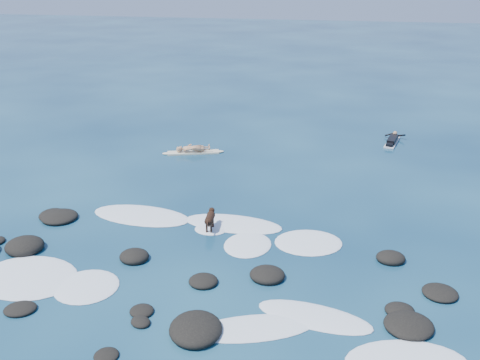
# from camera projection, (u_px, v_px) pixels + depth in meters

# --- Properties ---
(ground) EXTENTS (160.00, 160.00, 0.00)m
(ground) POSITION_uv_depth(u_px,v_px,m) (204.00, 254.00, 16.40)
(ground) COLOR #0A2642
(ground) RESTS_ON ground
(reef_rocks) EXTENTS (14.47, 7.40, 0.49)m
(reef_rocks) POSITION_uv_depth(u_px,v_px,m) (169.00, 272.00, 15.26)
(reef_rocks) COLOR black
(reef_rocks) RESTS_ON ground
(breaking_foam) EXTENTS (13.41, 7.97, 0.12)m
(breaking_foam) POSITION_uv_depth(u_px,v_px,m) (202.00, 266.00, 15.70)
(breaking_foam) COLOR white
(breaking_foam) RESTS_ON ground
(standing_surfer_rig) EXTENTS (2.84, 1.27, 1.66)m
(standing_surfer_rig) POSITION_uv_depth(u_px,v_px,m) (193.00, 140.00, 25.02)
(standing_surfer_rig) COLOR beige
(standing_surfer_rig) RESTS_ON ground
(paddling_surfer_rig) EXTENTS (1.13, 2.35, 0.41)m
(paddling_surfer_rig) POSITION_uv_depth(u_px,v_px,m) (392.00, 140.00, 26.72)
(paddling_surfer_rig) COLOR silver
(paddling_surfer_rig) RESTS_ON ground
(dog) EXTENTS (0.34, 1.10, 0.70)m
(dog) POSITION_uv_depth(u_px,v_px,m) (210.00, 218.00, 17.69)
(dog) COLOR black
(dog) RESTS_ON ground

